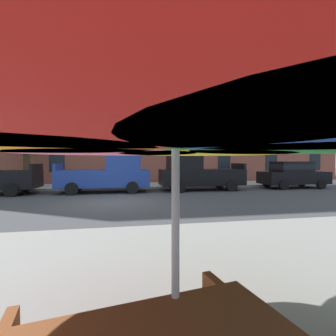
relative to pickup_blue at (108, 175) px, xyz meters
name	(u,v)px	position (x,y,z in m)	size (l,w,h in m)	color
ground_plane	(114,203)	(0.44, -3.70, -1.03)	(120.00, 120.00, 0.00)	#424244
sidewalk_far	(117,186)	(0.44, 3.10, -0.97)	(56.00, 3.60, 0.12)	#B2ADA3
apartment_building	(118,85)	(0.44, 11.29, 8.57)	(40.49, 12.08, 19.20)	#934C3D
pickup_blue	(108,175)	(0.00, 0.00, 0.00)	(5.10, 2.12, 2.20)	navy
pickup_black_midblock	(198,174)	(5.38, 0.00, 0.00)	(5.10, 2.12, 2.20)	black
sedan_black	(293,174)	(12.00, 0.00, -0.08)	(4.40, 1.98, 1.78)	black
street_tree_left	(22,128)	(-5.66, 3.13, 2.97)	(2.96, 3.20, 5.56)	#4C3823
patio_umbrella	(176,116)	(1.17, -12.70, 1.07)	(4.16, 3.86, 2.41)	silver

